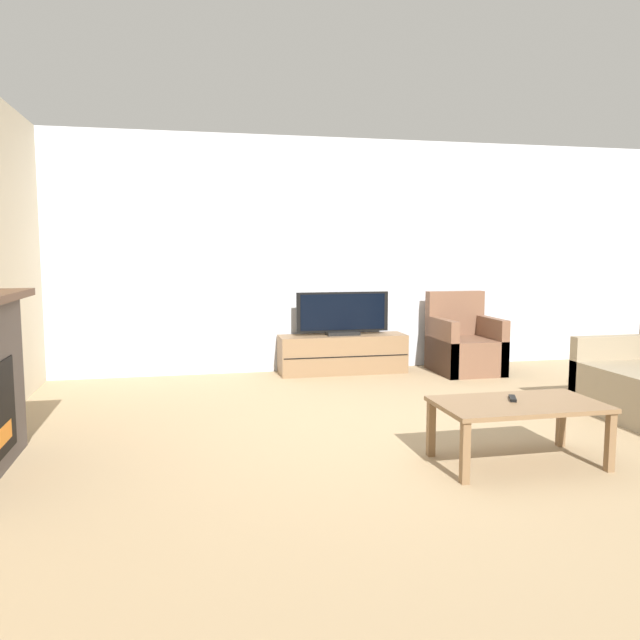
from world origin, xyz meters
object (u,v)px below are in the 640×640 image
Objects in this scene: armchair at (464,346)px; remote at (513,398)px; coffee_table at (518,409)px; tv at (343,315)px; tv_stand at (343,354)px.

armchair is 6.04× the size of remote.
coffee_table is (-1.03, -3.00, 0.07)m from armchair.
tv is 3.20m from remote.
tv is at bearing 170.10° from armchair.
armchair reaches higher than remote.
tv_stand reaches higher than remote.
armchair is 3.17m from coffee_table.
remote is at bearing -109.40° from armchair.
armchair is 0.86× the size of coffee_table.
coffee_table is (0.36, -3.24, 0.15)m from tv_stand.
coffee_table is 7.03× the size of remote.
coffee_table is at bearing -108.91° from armchair.
tv is (0.00, -0.00, 0.45)m from tv_stand.
remote is (-1.03, -2.93, 0.13)m from armchair.
tv_stand is at bearing 90.00° from tv.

